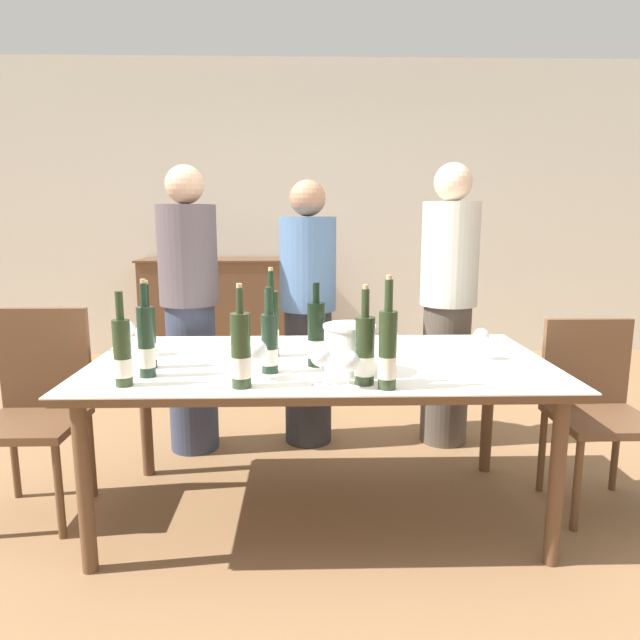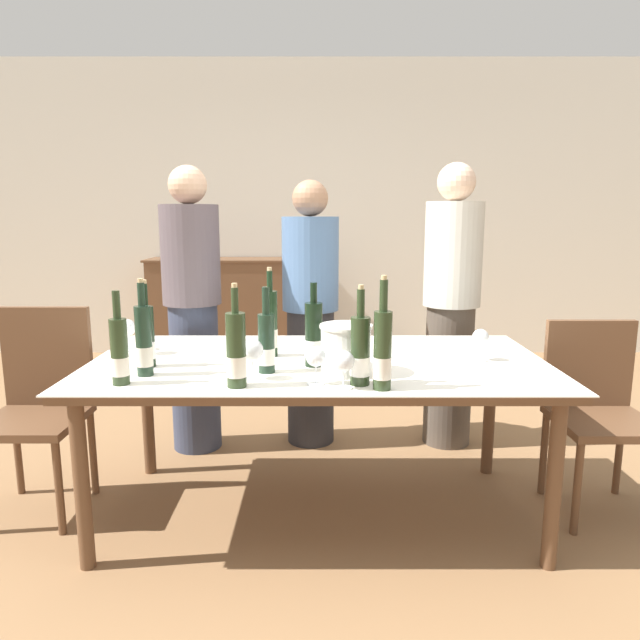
% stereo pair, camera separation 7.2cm
% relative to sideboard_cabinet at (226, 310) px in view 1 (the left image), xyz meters
% --- Properties ---
extents(ground_plane, '(12.00, 12.00, 0.00)m').
position_rel_sideboard_cabinet_xyz_m(ground_plane, '(0.82, -2.90, -0.48)').
color(ground_plane, olive).
extents(back_wall, '(8.00, 0.10, 2.80)m').
position_rel_sideboard_cabinet_xyz_m(back_wall, '(0.82, 0.29, 0.92)').
color(back_wall, silver).
rests_on(back_wall, ground_plane).
extents(sideboard_cabinet, '(1.58, 0.46, 0.96)m').
position_rel_sideboard_cabinet_xyz_m(sideboard_cabinet, '(0.00, 0.00, 0.00)').
color(sideboard_cabinet, brown).
rests_on(sideboard_cabinet, ground_plane).
extents(dining_table, '(2.00, 1.03, 0.73)m').
position_rel_sideboard_cabinet_xyz_m(dining_table, '(0.82, -2.90, 0.19)').
color(dining_table, brown).
rests_on(dining_table, ground_plane).
extents(ice_bucket, '(0.21, 0.21, 0.20)m').
position_rel_sideboard_cabinet_xyz_m(ice_bucket, '(0.93, -3.11, 0.35)').
color(ice_bucket, white).
rests_on(ice_bucket, dining_table).
extents(wine_bottle_0, '(0.07, 0.07, 0.39)m').
position_rel_sideboard_cabinet_xyz_m(wine_bottle_0, '(0.13, -3.14, 0.39)').
color(wine_bottle_0, '#1E3323').
rests_on(wine_bottle_0, dining_table).
extents(wine_bottle_1, '(0.07, 0.07, 0.40)m').
position_rel_sideboard_cabinet_xyz_m(wine_bottle_1, '(0.60, -2.82, 0.39)').
color(wine_bottle_1, black).
rests_on(wine_bottle_1, dining_table).
extents(wine_bottle_2, '(0.08, 0.08, 0.38)m').
position_rel_sideboard_cabinet_xyz_m(wine_bottle_2, '(0.98, -3.27, 0.38)').
color(wine_bottle_2, '#28381E').
rests_on(wine_bottle_2, dining_table).
extents(wine_bottle_3, '(0.06, 0.06, 0.37)m').
position_rel_sideboard_cabinet_xyz_m(wine_bottle_3, '(0.10, -3.01, 0.37)').
color(wine_bottle_3, black).
rests_on(wine_bottle_3, dining_table).
extents(wine_bottle_4, '(0.07, 0.07, 0.42)m').
position_rel_sideboard_cabinet_xyz_m(wine_bottle_4, '(1.05, -3.33, 0.39)').
color(wine_bottle_4, '#28381E').
rests_on(wine_bottle_4, dining_table).
extents(wine_bottle_5, '(0.08, 0.08, 0.36)m').
position_rel_sideboard_cabinet_xyz_m(wine_bottle_5, '(0.80, -3.00, 0.38)').
color(wine_bottle_5, black).
rests_on(wine_bottle_5, dining_table).
extents(wine_bottle_6, '(0.07, 0.07, 0.36)m').
position_rel_sideboard_cabinet_xyz_m(wine_bottle_6, '(0.07, -3.27, 0.37)').
color(wine_bottle_6, '#28381E').
rests_on(wine_bottle_6, dining_table).
extents(wine_bottle_7, '(0.07, 0.07, 0.35)m').
position_rel_sideboard_cabinet_xyz_m(wine_bottle_7, '(0.61, -3.10, 0.37)').
color(wine_bottle_7, '#1E3323').
rests_on(wine_bottle_7, dining_table).
extents(wine_bottle_8, '(0.07, 0.07, 0.39)m').
position_rel_sideboard_cabinet_xyz_m(wine_bottle_8, '(0.51, -3.30, 0.38)').
color(wine_bottle_8, '#28381E').
rests_on(wine_bottle_8, dining_table).
extents(wine_glass_0, '(0.07, 0.07, 0.14)m').
position_rel_sideboard_cabinet_xyz_m(wine_glass_0, '(1.53, -2.91, 0.35)').
color(wine_glass_0, white).
rests_on(wine_glass_0, dining_table).
extents(wine_glass_1, '(0.08, 0.08, 0.15)m').
position_rel_sideboard_cabinet_xyz_m(wine_glass_1, '(-0.09, -2.71, 0.35)').
color(wine_glass_1, white).
rests_on(wine_glass_1, dining_table).
extents(wine_glass_2, '(0.08, 0.08, 0.14)m').
position_rel_sideboard_cabinet_xyz_m(wine_glass_2, '(0.91, -3.32, 0.35)').
color(wine_glass_2, white).
rests_on(wine_glass_2, dining_table).
extents(wine_glass_3, '(0.09, 0.09, 0.16)m').
position_rel_sideboard_cabinet_xyz_m(wine_glass_3, '(0.56, -3.20, 0.36)').
color(wine_glass_3, white).
rests_on(wine_glass_3, dining_table).
extents(wine_glass_4, '(0.08, 0.08, 0.15)m').
position_rel_sideboard_cabinet_xyz_m(wine_glass_4, '(0.81, -3.27, 0.35)').
color(wine_glass_4, white).
rests_on(wine_glass_4, dining_table).
extents(wine_glass_5, '(0.09, 0.09, 0.14)m').
position_rel_sideboard_cabinet_xyz_m(wine_glass_5, '(0.02, -2.78, 0.35)').
color(wine_glass_5, white).
rests_on(wine_glass_5, dining_table).
extents(chair_left_end, '(0.42, 0.42, 0.94)m').
position_rel_sideboard_cabinet_xyz_m(chair_left_end, '(-0.48, -2.81, 0.05)').
color(chair_left_end, brown).
rests_on(chair_left_end, ground_plane).
extents(chair_right_end, '(0.42, 0.42, 0.87)m').
position_rel_sideboard_cabinet_xyz_m(chair_right_end, '(2.11, -2.81, 0.02)').
color(chair_right_end, brown).
rests_on(chair_right_end, ground_plane).
extents(person_host, '(0.33, 0.33, 1.63)m').
position_rel_sideboard_cabinet_xyz_m(person_host, '(0.09, -2.12, 0.34)').
color(person_host, '#383F56').
rests_on(person_host, ground_plane).
extents(person_guest_left, '(0.33, 0.33, 1.56)m').
position_rel_sideboard_cabinet_xyz_m(person_guest_left, '(0.77, -2.03, 0.30)').
color(person_guest_left, '#2D2D33').
rests_on(person_guest_left, ground_plane).
extents(person_guest_right, '(0.33, 0.33, 1.66)m').
position_rel_sideboard_cabinet_xyz_m(person_guest_right, '(1.59, -2.05, 0.35)').
color(person_guest_right, '#51473D').
rests_on(person_guest_right, ground_plane).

